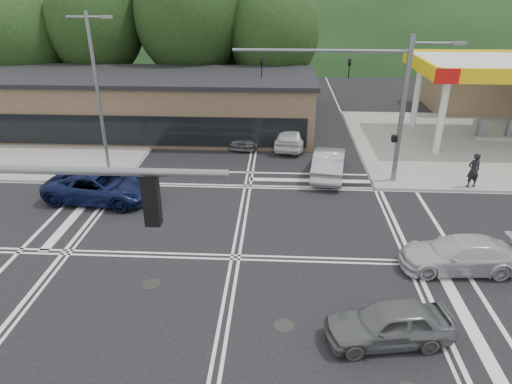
# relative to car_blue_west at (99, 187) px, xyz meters

# --- Properties ---
(ground) EXTENTS (120.00, 120.00, 0.00)m
(ground) POSITION_rel_car_blue_west_xyz_m (7.51, -5.00, -0.77)
(ground) COLOR black
(ground) RESTS_ON ground
(sidewalk_ne) EXTENTS (16.00, 16.00, 0.15)m
(sidewalk_ne) POSITION_rel_car_blue_west_xyz_m (22.51, 10.00, -0.69)
(sidewalk_ne) COLOR gray
(sidewalk_ne) RESTS_ON ground
(sidewalk_nw) EXTENTS (16.00, 16.00, 0.15)m
(sidewalk_nw) POSITION_rel_car_blue_west_xyz_m (-7.49, 10.00, -0.69)
(sidewalk_nw) COLOR gray
(sidewalk_nw) RESTS_ON ground
(gas_station_canopy) EXTENTS (12.32, 8.34, 5.75)m
(gas_station_canopy) POSITION_rel_car_blue_west_xyz_m (24.50, 10.99, 4.27)
(gas_station_canopy) COLOR silver
(gas_station_canopy) RESTS_ON ground
(convenience_store) EXTENTS (10.00, 6.00, 3.80)m
(convenience_store) POSITION_rel_car_blue_west_xyz_m (27.51, 20.00, 1.13)
(convenience_store) COLOR #846B4F
(convenience_store) RESTS_ON ground
(commercial_row) EXTENTS (24.00, 8.00, 4.00)m
(commercial_row) POSITION_rel_car_blue_west_xyz_m (-0.49, 12.00, 1.23)
(commercial_row) COLOR brown
(commercial_row) RESTS_ON ground
(hill_north) EXTENTS (252.00, 126.00, 140.00)m
(hill_north) POSITION_rel_car_blue_west_xyz_m (7.51, 85.00, -0.77)
(hill_north) COLOR #1B3417
(hill_north) RESTS_ON ground
(tree_n_a) EXTENTS (8.00, 8.00, 11.75)m
(tree_n_a) POSITION_rel_car_blue_west_xyz_m (-6.49, 19.00, 6.37)
(tree_n_a) COLOR #382619
(tree_n_a) RESTS_ON ground
(tree_n_b) EXTENTS (9.00, 9.00, 12.98)m
(tree_n_b) POSITION_rel_car_blue_west_xyz_m (1.51, 19.00, 7.02)
(tree_n_b) COLOR #382619
(tree_n_b) RESTS_ON ground
(tree_n_c) EXTENTS (7.60, 7.60, 10.87)m
(tree_n_c) POSITION_rel_car_blue_west_xyz_m (8.51, 19.00, 5.72)
(tree_n_c) COLOR #382619
(tree_n_c) RESTS_ON ground
(tree_n_d) EXTENTS (6.80, 6.80, 9.76)m
(tree_n_d) POSITION_rel_car_blue_west_xyz_m (-12.49, 18.00, 5.07)
(tree_n_d) COLOR #382619
(tree_n_d) RESTS_ON ground
(tree_n_e) EXTENTS (8.40, 8.40, 11.98)m
(tree_n_e) POSITION_rel_car_blue_west_xyz_m (5.51, 23.00, 6.37)
(tree_n_e) COLOR #382619
(tree_n_e) RESTS_ON ground
(streetlight_nw) EXTENTS (2.50, 0.25, 9.00)m
(streetlight_nw) POSITION_rel_car_blue_west_xyz_m (-0.93, 4.00, 4.28)
(streetlight_nw) COLOR slate
(streetlight_nw) RESTS_ON ground
(signal_mast_ne) EXTENTS (11.65, 0.30, 8.00)m
(signal_mast_ne) POSITION_rel_car_blue_west_xyz_m (14.45, 3.20, 4.30)
(signal_mast_ne) COLOR slate
(signal_mast_ne) RESTS_ON ground
(car_blue_west) EXTENTS (5.78, 3.14, 1.54)m
(car_blue_west) POSITION_rel_car_blue_west_xyz_m (0.00, 0.00, 0.00)
(car_blue_west) COLOR #0D1439
(car_blue_west) RESTS_ON ground
(car_grey_center) EXTENTS (4.20, 2.23, 1.36)m
(car_grey_center) POSITION_rel_car_blue_west_xyz_m (12.77, -9.50, -0.09)
(car_grey_center) COLOR #595C5E
(car_grey_center) RESTS_ON ground
(car_silver_east) EXTENTS (4.68, 2.06, 1.34)m
(car_silver_east) POSITION_rel_car_blue_west_xyz_m (16.39, -5.30, -0.10)
(car_silver_east) COLOR silver
(car_silver_east) RESTS_ON ground
(car_queue_a) EXTENTS (2.46, 5.14, 1.63)m
(car_queue_a) POSITION_rel_car_blue_west_xyz_m (12.11, 4.00, 0.04)
(car_queue_a) COLOR #A3A5AA
(car_queue_a) RESTS_ON ground
(car_queue_b) EXTENTS (2.65, 5.06, 1.64)m
(car_queue_b) POSITION_rel_car_blue_west_xyz_m (10.05, 9.11, 0.05)
(car_queue_b) COLOR silver
(car_queue_b) RESTS_ON ground
(car_northbound) EXTENTS (2.67, 5.21, 1.45)m
(car_northbound) POSITION_rel_car_blue_west_xyz_m (7.01, 9.94, -0.05)
(car_northbound) COLOR #5B5C5F
(car_northbound) RESTS_ON ground
(pedestrian) EXTENTS (0.78, 0.59, 1.94)m
(pedestrian) POSITION_rel_car_blue_west_xyz_m (19.74, 2.50, 0.35)
(pedestrian) COLOR black
(pedestrian) RESTS_ON sidewalk_ne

